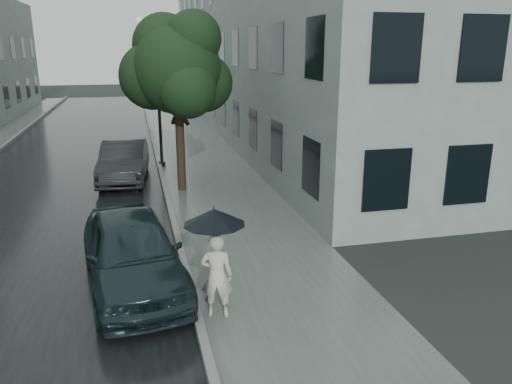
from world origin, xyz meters
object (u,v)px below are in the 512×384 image
object	(u,v)px
car_far	(124,161)
car_near	(132,252)
street_tree	(177,68)
lamp_post	(154,85)
pedestrian	(217,276)

from	to	relation	value
car_far	car_near	bearing A→B (deg)	-83.27
street_tree	car_far	distance (m)	4.10
street_tree	car_far	xyz separation A→B (m)	(-1.88, 1.62, -3.27)
lamp_post	car_near	distance (m)	10.92
lamp_post	car_far	bearing A→B (deg)	-115.84
pedestrian	street_tree	xyz separation A→B (m)	(0.20, 8.57, 3.19)
street_tree	car_far	bearing A→B (deg)	139.34
car_near	car_far	xyz separation A→B (m)	(-0.25, 8.67, -0.04)
car_near	car_far	world-z (taller)	car_near
pedestrian	car_far	world-z (taller)	pedestrian
lamp_post	car_far	world-z (taller)	lamp_post
street_tree	car_near	world-z (taller)	street_tree
street_tree	lamp_post	distance (m)	3.65
street_tree	car_far	size ratio (longest dim) A/B	1.35
pedestrian	car_near	xyz separation A→B (m)	(-1.43, 1.51, -0.03)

